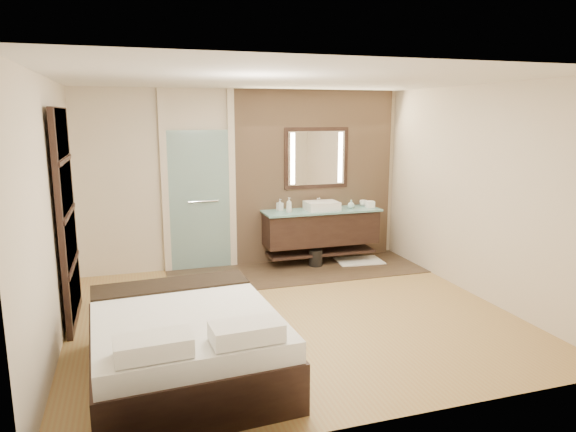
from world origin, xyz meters
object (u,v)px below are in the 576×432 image
object	(u,v)px
vanity	(321,227)
mirror_unit	(316,158)
waste_bin	(316,258)
bed	(185,343)

from	to	relation	value
vanity	mirror_unit	distance (m)	1.10
vanity	waste_bin	bearing A→B (deg)	-133.02
vanity	waste_bin	world-z (taller)	vanity
mirror_unit	waste_bin	size ratio (longest dim) A/B	4.06
vanity	bed	distance (m)	3.89
bed	waste_bin	world-z (taller)	bed
mirror_unit	bed	bearing A→B (deg)	-127.16
mirror_unit	waste_bin	distance (m)	1.58
mirror_unit	vanity	bearing A→B (deg)	-90.00
waste_bin	mirror_unit	bearing A→B (deg)	69.92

